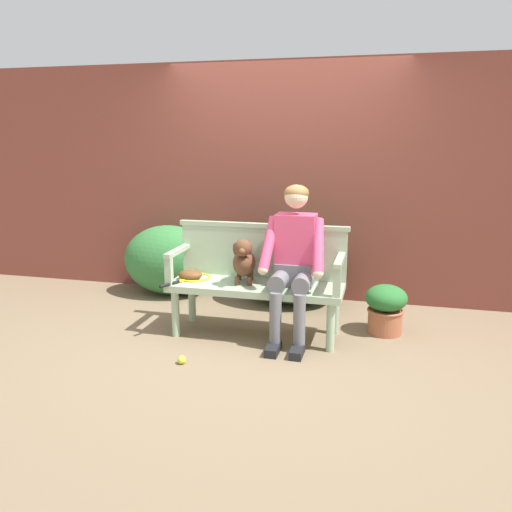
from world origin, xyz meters
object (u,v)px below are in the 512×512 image
dog_on_bench (244,261)px  baseball_glove (190,275)px  garden_bench (256,291)px  potted_plant (386,307)px  person_seated (294,257)px  tennis_ball (182,360)px  tennis_racket (192,278)px

dog_on_bench → baseball_glove: bearing=179.4°
garden_bench → potted_plant: bearing=16.4°
garden_bench → baseball_glove: bearing=-178.6°
garden_bench → dog_on_bench: bearing=-169.3°
person_seated → tennis_ball: 1.26m
garden_bench → dog_on_bench: 0.29m
garden_bench → baseball_glove: (-0.61, -0.01, 0.11)m
baseball_glove → tennis_ball: baseball_glove is taller
person_seated → tennis_ball: person_seated is taller
person_seated → tennis_ball: (-0.75, -0.72, -0.71)m
baseball_glove → garden_bench: bearing=3.1°
garden_bench → tennis_ball: size_ratio=23.16×
tennis_ball → potted_plant: potted_plant is taller
baseball_glove → dog_on_bench: bearing=1.1°
tennis_ball → potted_plant: (1.53, 1.07, 0.21)m
tennis_racket → potted_plant: bearing=10.5°
person_seated → potted_plant: person_seated is taller
dog_on_bench → potted_plant: bearing=15.9°
potted_plant → baseball_glove: bearing=-168.7°
person_seated → tennis_ball: size_ratio=20.42×
baseball_glove → tennis_ball: bearing=-73.4°
dog_on_bench → tennis_racket: 0.53m
baseball_glove → tennis_ball: (0.19, -0.72, -0.49)m
person_seated → baseball_glove: person_seated is taller
baseball_glove → potted_plant: bearing=12.9°
garden_bench → tennis_racket: bearing=179.0°
garden_bench → tennis_ball: (-0.41, -0.74, -0.38)m
person_seated → garden_bench: bearing=177.1°
garden_bench → person_seated: person_seated is taller
tennis_racket → baseball_glove: bearing=-107.8°
dog_on_bench → potted_plant: dog_on_bench is taller
garden_bench → tennis_racket: size_ratio=2.65×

